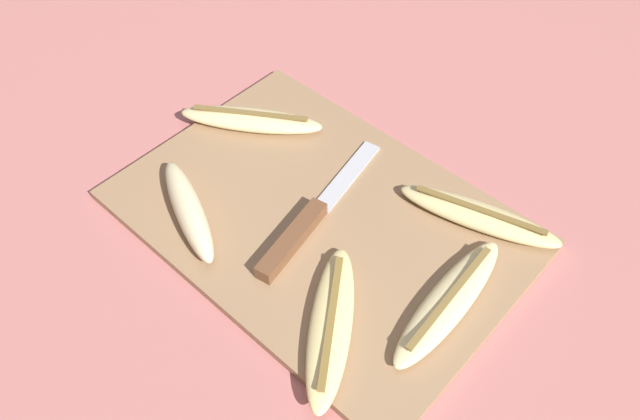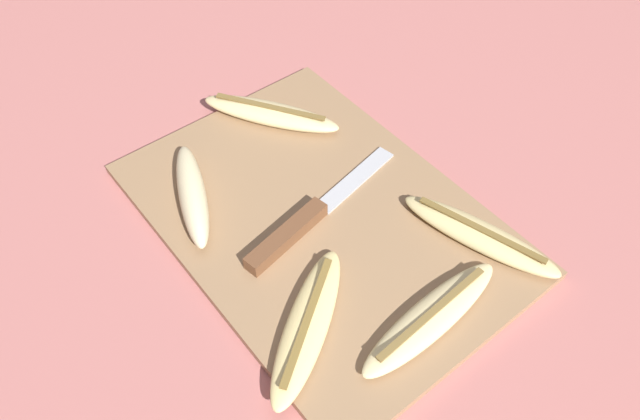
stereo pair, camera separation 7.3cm
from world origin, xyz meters
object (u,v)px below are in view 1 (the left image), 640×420
Objects in this scene: banana_cream_curved at (188,210)px; banana_golden_short at (331,325)px; banana_spotted_left at (479,216)px; banana_ripe_center at (447,303)px; knife at (302,228)px; banana_mellow_near at (251,120)px.

banana_golden_short is (0.22, 0.00, -0.01)m from banana_cream_curved.
banana_spotted_left is at bearing 81.94° from banana_golden_short.
banana_cream_curved is at bearing -160.62° from banana_ripe_center.
banana_spotted_left is (0.03, 0.22, 0.00)m from banana_golden_short.
banana_cream_curved is 0.83× the size of banana_ripe_center.
knife is 0.13m from banana_cream_curved.
banana_ripe_center is 0.36m from banana_mellow_near.
banana_mellow_near is (-0.06, 0.16, -0.00)m from banana_cream_curved.
banana_cream_curved is 0.83× the size of banana_spotted_left.
banana_golden_short is at bearing -44.04° from knife.
banana_cream_curved is at bearing -138.26° from banana_spotted_left.
banana_ripe_center is 1.00× the size of banana_spotted_left.
banana_ripe_center is at bearing -71.50° from banana_spotted_left.
banana_spotted_left is (0.14, 0.15, 0.00)m from knife.
banana_golden_short is at bearing -29.02° from banana_mellow_near.
banana_ripe_center is (0.29, 0.10, -0.01)m from banana_cream_curved.
banana_mellow_near is at bearing 150.98° from banana_golden_short.
knife is at bearing -132.98° from banana_spotted_left.
banana_cream_curved reaches higher than knife.
banana_spotted_left is 0.32m from banana_mellow_near.
banana_golden_short is (0.11, -0.07, 0.00)m from knife.
banana_ripe_center is 0.12m from banana_golden_short.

